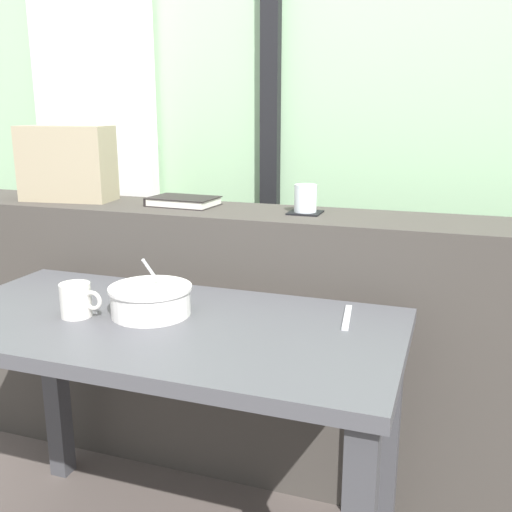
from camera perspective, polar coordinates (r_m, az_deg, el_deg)
The scene contains 12 objects.
outdoor_backdrop at distance 2.36m, azimuth 4.48°, elevation 18.94°, with size 4.80×0.08×2.80m, color #9EC699.
curtain_left_panel at distance 2.63m, azimuth -15.66°, elevation 14.71°, with size 0.56×0.06×2.50m, color white.
window_divider_post at distance 2.32m, azimuth 1.44°, elevation 16.59°, with size 0.07×0.05×2.60m, color black.
dark_console_ledge at distance 1.98m, azimuth -0.18°, elevation -8.36°, with size 2.80×0.32×0.89m, color #423D38.
breakfast_table at distance 1.49m, azimuth -9.10°, elevation -10.46°, with size 1.17×0.58×0.70m.
coaster_square at distance 1.82m, azimuth 4.85°, elevation 4.27°, with size 0.10×0.10×0.01m, color black.
juice_glass at distance 1.81m, azimuth 4.88°, elevation 5.59°, with size 0.07×0.07×0.09m.
closed_book at distance 1.98m, azimuth -7.18°, elevation 5.36°, with size 0.23×0.16×0.03m.
throw_pillow at distance 2.17m, azimuth -18.06°, elevation 8.63°, with size 0.32×0.14×0.26m, color tan.
soup_bowl at distance 1.48m, azimuth -10.29°, elevation -4.34°, with size 0.21×0.21×0.15m.
fork_utensil at distance 1.46m, azimuth 8.93°, elevation -5.96°, with size 0.02×0.17×0.01m, color silver.
ceramic_mug at distance 1.51m, azimuth -17.22°, elevation -4.15°, with size 0.11×0.08×0.08m.
Camera 1 is at (0.61, -1.17, 1.20)m, focal length 40.73 mm.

